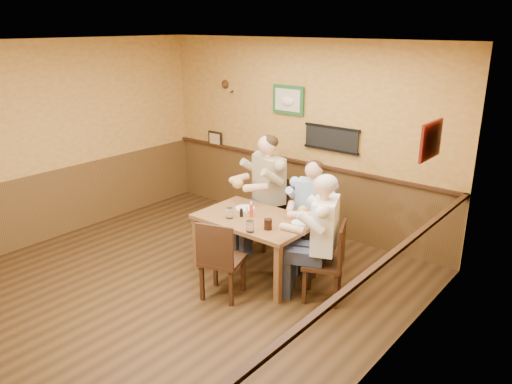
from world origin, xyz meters
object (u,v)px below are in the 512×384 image
diner_blue_polo (313,219)px  water_glass_left (230,213)px  chair_back_right (312,232)px  diner_tan_shirt (269,197)px  water_glass_mid (250,226)px  salt_shaker (247,210)px  chair_back_left (269,212)px  chair_near_side (222,258)px  hot_sauce_bottle (251,210)px  chair_right_end (323,261)px  cola_tumbler (268,224)px  diner_white_elder (324,245)px  pepper_shaker (241,213)px  dining_table (255,224)px

diner_blue_polo → water_glass_left: 1.10m
chair_back_right → diner_blue_polo: bearing=163.9°
chair_back_right → diner_tan_shirt: 0.84m
diner_tan_shirt → water_glass_mid: diner_tan_shirt is taller
diner_blue_polo → diner_tan_shirt: bearing=156.9°
diner_blue_polo → salt_shaker: (-0.57, -0.63, 0.17)m
chair_back_left → chair_back_right: chair_back_left is taller
chair_back_right → chair_near_side: size_ratio=0.92×
chair_back_right → diner_blue_polo: 0.19m
water_glass_mid → salt_shaker: bearing=133.6°
chair_back_right → water_glass_left: size_ratio=6.78×
water_glass_left → hot_sauce_bottle: (0.18, 0.20, 0.02)m
chair_right_end → diner_blue_polo: diner_blue_polo is taller
chair_back_right → cola_tumbler: bearing=-109.5°
chair_right_end → water_glass_mid: chair_right_end is taller
chair_back_right → diner_white_elder: (0.58, -0.67, 0.23)m
diner_tan_shirt → hot_sauce_bottle: bearing=-45.4°
chair_back_right → diner_tan_shirt: (-0.78, 0.10, 0.27)m
diner_blue_polo → diner_white_elder: 0.89m
cola_tumbler → pepper_shaker: size_ratio=1.22×
dining_table → water_glass_left: 0.35m
chair_back_right → cola_tumbler: size_ratio=7.05×
pepper_shaker → hot_sauce_bottle: bearing=36.9°
diner_white_elder → water_glass_mid: bearing=-85.4°
diner_blue_polo → chair_right_end: bearing=-65.1°
hot_sauce_bottle → diner_tan_shirt: bearing=113.3°
diner_blue_polo → cola_tumbler: 0.89m
chair_back_right → diner_white_elder: bearing=-65.1°
chair_near_side → water_glass_mid: size_ratio=7.15×
chair_right_end → diner_tan_shirt: (-1.37, 0.77, 0.25)m
diner_blue_polo → hot_sauce_bottle: bearing=-139.1°
diner_blue_polo → salt_shaker: 0.86m
water_glass_left → diner_white_elder: bearing=10.2°
chair_back_left → cola_tumbler: 1.25m
salt_shaker → dining_table: bearing=-14.7°
pepper_shaker → dining_table: bearing=30.4°
cola_tumbler → salt_shaker: (-0.52, 0.24, -0.02)m
water_glass_left → water_glass_mid: water_glass_mid is taller
dining_table → cola_tumbler: cola_tumbler is taller
hot_sauce_bottle → chair_back_right: bearing=57.0°
cola_tumbler → hot_sauce_bottle: bearing=155.8°
cola_tumbler → chair_back_left: bearing=127.3°
chair_back_right → chair_right_end: bearing=-65.1°
salt_shaker → pepper_shaker: pepper_shaker is taller
chair_back_left → chair_back_right: bearing=14.3°
dining_table → chair_near_side: size_ratio=1.47×
chair_back_right → chair_right_end: chair_right_end is taller
cola_tumbler → pepper_shaker: 0.50m
diner_white_elder → diner_tan_shirt: bearing=-141.9°
diner_blue_polo → chair_back_right: bearing=-16.1°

